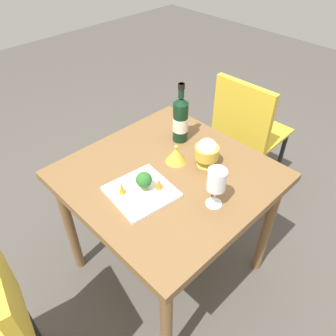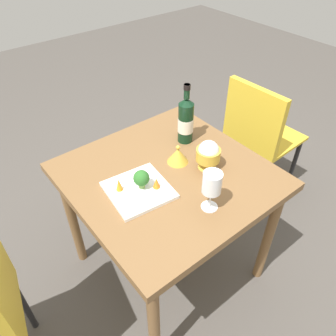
{
  "view_description": "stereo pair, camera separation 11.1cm",
  "coord_description": "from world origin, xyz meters",
  "px_view_note": "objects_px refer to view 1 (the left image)",
  "views": [
    {
      "loc": [
        0.79,
        0.81,
        1.71
      ],
      "look_at": [
        0.0,
        0.0,
        0.75
      ],
      "focal_mm": 35.63,
      "sensor_mm": 36.0,
      "label": 1
    },
    {
      "loc": [
        0.71,
        0.88,
        1.71
      ],
      "look_at": [
        0.0,
        0.0,
        0.75
      ],
      "focal_mm": 35.63,
      "sensor_mm": 36.0,
      "label": 2
    }
  ],
  "objects_px": {
    "wine_bottle": "(181,119)",
    "broccoli_floret": "(144,180)",
    "wine_glass": "(217,180)",
    "rice_bowl": "(207,152)",
    "chair_near_window": "(246,126)",
    "carrot_garnish_right": "(122,188)",
    "rice_bowl_lid": "(176,155)",
    "carrot_garnish_left": "(159,183)",
    "serving_plate": "(141,192)"
  },
  "relations": [
    {
      "from": "wine_glass",
      "to": "rice_bowl",
      "type": "bearing_deg",
      "value": -130.98
    },
    {
      "from": "rice_bowl_lid",
      "to": "carrot_garnish_left",
      "type": "bearing_deg",
      "value": 25.11
    },
    {
      "from": "carrot_garnish_right",
      "to": "chair_near_window",
      "type": "bearing_deg",
      "value": -174.41
    },
    {
      "from": "carrot_garnish_left",
      "to": "wine_glass",
      "type": "bearing_deg",
      "value": 117.36
    },
    {
      "from": "wine_bottle",
      "to": "rice_bowl",
      "type": "bearing_deg",
      "value": 75.13
    },
    {
      "from": "rice_bowl",
      "to": "carrot_garnish_left",
      "type": "xyz_separation_m",
      "value": [
        0.27,
        -0.02,
        -0.03
      ]
    },
    {
      "from": "carrot_garnish_right",
      "to": "wine_glass",
      "type": "bearing_deg",
      "value": 128.91
    },
    {
      "from": "carrot_garnish_right",
      "to": "carrot_garnish_left",
      "type": "bearing_deg",
      "value": 146.82
    },
    {
      "from": "chair_near_window",
      "to": "carrot_garnish_left",
      "type": "bearing_deg",
      "value": -80.15
    },
    {
      "from": "wine_glass",
      "to": "carrot_garnish_left",
      "type": "relative_size",
      "value": 3.54
    },
    {
      "from": "rice_bowl",
      "to": "carrot_garnish_right",
      "type": "bearing_deg",
      "value": -15.22
    },
    {
      "from": "wine_bottle",
      "to": "rice_bowl",
      "type": "xyz_separation_m",
      "value": [
        0.06,
        0.22,
        -0.05
      ]
    },
    {
      "from": "carrot_garnish_left",
      "to": "serving_plate",
      "type": "bearing_deg",
      "value": -31.61
    },
    {
      "from": "chair_near_window",
      "to": "rice_bowl",
      "type": "distance_m",
      "value": 0.75
    },
    {
      "from": "rice_bowl_lid",
      "to": "broccoli_floret",
      "type": "bearing_deg",
      "value": 12.05
    },
    {
      "from": "chair_near_window",
      "to": "serving_plate",
      "type": "height_order",
      "value": "chair_near_window"
    },
    {
      "from": "wine_bottle",
      "to": "broccoli_floret",
      "type": "xyz_separation_m",
      "value": [
        0.38,
        0.16,
        -0.05
      ]
    },
    {
      "from": "wine_glass",
      "to": "carrot_garnish_right",
      "type": "xyz_separation_m",
      "value": [
        0.24,
        -0.3,
        -0.08
      ]
    },
    {
      "from": "wine_bottle",
      "to": "rice_bowl_lid",
      "type": "xyz_separation_m",
      "value": [
        0.14,
        0.11,
        -0.08
      ]
    },
    {
      "from": "carrot_garnish_left",
      "to": "broccoli_floret",
      "type": "bearing_deg",
      "value": -38.7
    },
    {
      "from": "wine_bottle",
      "to": "serving_plate",
      "type": "bearing_deg",
      "value": 21.84
    },
    {
      "from": "broccoli_floret",
      "to": "rice_bowl_lid",
      "type": "bearing_deg",
      "value": -167.95
    },
    {
      "from": "rice_bowl_lid",
      "to": "serving_plate",
      "type": "xyz_separation_m",
      "value": [
        0.26,
        0.05,
        -0.03
      ]
    },
    {
      "from": "wine_bottle",
      "to": "rice_bowl_lid",
      "type": "height_order",
      "value": "wine_bottle"
    },
    {
      "from": "rice_bowl",
      "to": "broccoli_floret",
      "type": "xyz_separation_m",
      "value": [
        0.32,
        -0.06,
        -0.01
      ]
    },
    {
      "from": "wine_bottle",
      "to": "carrot_garnish_right",
      "type": "distance_m",
      "value": 0.48
    },
    {
      "from": "rice_bowl_lid",
      "to": "broccoli_floret",
      "type": "xyz_separation_m",
      "value": [
        0.24,
        0.05,
        0.03
      ]
    },
    {
      "from": "chair_near_window",
      "to": "rice_bowl",
      "type": "height_order",
      "value": "rice_bowl"
    },
    {
      "from": "wine_bottle",
      "to": "wine_glass",
      "type": "relative_size",
      "value": 1.72
    },
    {
      "from": "wine_glass",
      "to": "rice_bowl_lid",
      "type": "relative_size",
      "value": 1.79
    },
    {
      "from": "serving_plate",
      "to": "carrot_garnish_left",
      "type": "height_order",
      "value": "carrot_garnish_left"
    },
    {
      "from": "chair_near_window",
      "to": "rice_bowl",
      "type": "bearing_deg",
      "value": -73.8
    },
    {
      "from": "rice_bowl_lid",
      "to": "chair_near_window",
      "type": "bearing_deg",
      "value": -172.41
    },
    {
      "from": "wine_bottle",
      "to": "carrot_garnish_right",
      "type": "relative_size",
      "value": 5.37
    },
    {
      "from": "rice_bowl_lid",
      "to": "serving_plate",
      "type": "bearing_deg",
      "value": 11.01
    },
    {
      "from": "wine_bottle",
      "to": "carrot_garnish_left",
      "type": "bearing_deg",
      "value": 30.96
    },
    {
      "from": "wine_bottle",
      "to": "rice_bowl",
      "type": "relative_size",
      "value": 2.17
    },
    {
      "from": "rice_bowl",
      "to": "rice_bowl_lid",
      "type": "relative_size",
      "value": 1.42
    },
    {
      "from": "wine_bottle",
      "to": "broccoli_floret",
      "type": "bearing_deg",
      "value": 22.87
    },
    {
      "from": "carrot_garnish_left",
      "to": "carrot_garnish_right",
      "type": "bearing_deg",
      "value": -33.18
    },
    {
      "from": "broccoli_floret",
      "to": "wine_glass",
      "type": "bearing_deg",
      "value": 122.23
    },
    {
      "from": "wine_glass",
      "to": "broccoli_floret",
      "type": "relative_size",
      "value": 2.09
    },
    {
      "from": "serving_plate",
      "to": "rice_bowl_lid",
      "type": "bearing_deg",
      "value": -168.99
    },
    {
      "from": "rice_bowl",
      "to": "carrot_garnish_left",
      "type": "height_order",
      "value": "rice_bowl"
    },
    {
      "from": "carrot_garnish_right",
      "to": "serving_plate",
      "type": "bearing_deg",
      "value": 145.3
    },
    {
      "from": "carrot_garnish_right",
      "to": "rice_bowl_lid",
      "type": "bearing_deg",
      "value": -179.1
    },
    {
      "from": "wine_bottle",
      "to": "carrot_garnish_left",
      "type": "distance_m",
      "value": 0.39
    },
    {
      "from": "chair_near_window",
      "to": "carrot_garnish_left",
      "type": "relative_size",
      "value": 16.81
    },
    {
      "from": "broccoli_floret",
      "to": "wine_bottle",
      "type": "bearing_deg",
      "value": -157.13
    },
    {
      "from": "wine_bottle",
      "to": "carrot_garnish_left",
      "type": "xyz_separation_m",
      "value": [
        0.33,
        0.2,
        -0.08
      ]
    }
  ]
}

